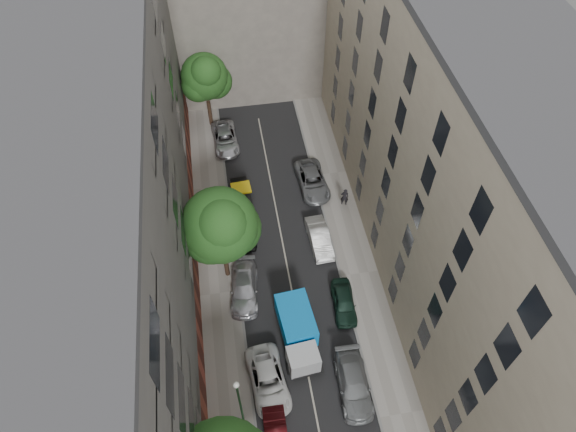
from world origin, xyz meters
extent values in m
plane|color=#4C4C49|center=(0.00, 0.00, 0.00)|extent=(120.00, 120.00, 0.00)
cube|color=black|center=(0.00, 0.00, 0.01)|extent=(8.00, 44.00, 0.02)
cube|color=gray|center=(-5.50, 0.00, 0.07)|extent=(3.00, 44.00, 0.15)
cube|color=gray|center=(5.50, 0.00, 0.07)|extent=(3.00, 44.00, 0.15)
cube|color=#4C4947|center=(-11.00, 0.00, 10.00)|extent=(8.00, 44.00, 20.00)
cube|color=tan|center=(11.00, 0.00, 10.00)|extent=(8.00, 44.00, 20.00)
cube|color=black|center=(-0.28, -4.89, 0.57)|extent=(2.67, 5.75, 0.31)
cube|color=#B5B8BB|center=(-0.28, -6.85, 1.50)|extent=(2.21, 1.83, 1.76)
cube|color=#0C8AEE|center=(-0.28, -3.96, 1.65)|extent=(2.60, 3.91, 1.86)
cylinder|color=black|center=(-1.26, -6.85, 0.43)|extent=(0.29, 0.87, 0.87)
cylinder|color=black|center=(0.70, -6.85, 0.43)|extent=(0.29, 0.87, 0.87)
cylinder|color=black|center=(-1.26, -3.24, 0.43)|extent=(0.29, 0.87, 0.87)
cylinder|color=black|center=(0.70, -3.24, 0.43)|extent=(0.29, 0.87, 0.87)
imported|color=silver|center=(-2.80, -7.60, 0.71)|extent=(2.87, 5.35, 1.43)
imported|color=#B7B7BC|center=(-3.60, -0.20, 0.73)|extent=(2.62, 5.25, 1.47)
imported|color=black|center=(-2.80, 5.40, 0.72)|extent=(2.14, 4.37, 1.43)
imported|color=black|center=(-2.80, 9.00, 0.70)|extent=(1.77, 4.34, 1.40)
imported|color=#B1B1B6|center=(-3.60, 16.60, 0.70)|extent=(2.57, 5.14, 1.40)
imported|color=slate|center=(2.80, -8.80, 0.73)|extent=(2.24, 5.12, 1.46)
imported|color=black|center=(3.60, -2.60, 0.68)|extent=(1.90, 4.11, 1.36)
imported|color=silver|center=(2.97, 3.48, 0.72)|extent=(1.73, 4.44, 1.44)
imported|color=slate|center=(3.60, 9.80, 0.73)|extent=(2.70, 5.36, 1.46)
cylinder|color=#382619|center=(-4.74, 1.63, 1.67)|extent=(0.36, 0.36, 3.03)
cylinder|color=#382619|center=(-4.74, 1.63, 4.27)|extent=(0.24, 0.24, 2.17)
sphere|color=#1E4E1A|center=(-4.74, 1.63, 6.39)|extent=(5.45, 5.45, 5.45)
sphere|color=#1E4E1A|center=(-3.84, 2.03, 5.35)|extent=(4.09, 4.09, 4.09)
sphere|color=#1E4E1A|center=(-5.44, 1.13, 5.79)|extent=(3.82, 3.82, 3.82)
sphere|color=#1E4E1A|center=(-4.54, 0.83, 7.52)|extent=(3.54, 3.54, 3.54)
cylinder|color=#382619|center=(-4.77, 19.63, 1.52)|extent=(0.36, 0.36, 2.75)
cylinder|color=#382619|center=(-4.77, 19.63, 3.88)|extent=(0.24, 0.24, 1.96)
sphere|color=#1E4E1A|center=(-4.77, 19.63, 5.80)|extent=(4.34, 4.34, 4.34)
sphere|color=#1E4E1A|center=(-3.87, 20.03, 4.86)|extent=(3.26, 3.26, 3.26)
sphere|color=#1E4E1A|center=(-5.47, 19.13, 5.25)|extent=(3.04, 3.04, 3.04)
sphere|color=#1E4E1A|center=(-4.57, 18.83, 6.83)|extent=(2.82, 2.82, 2.82)
cylinder|color=#165022|center=(-4.72, -9.74, 3.20)|extent=(0.14, 0.14, 6.09)
sphere|color=silver|center=(-4.72, -9.74, 6.34)|extent=(0.36, 0.36, 0.36)
imported|color=black|center=(5.93, 7.18, 1.09)|extent=(0.77, 0.60, 1.88)
camera|label=1|loc=(-3.58, -20.61, 34.43)|focal=32.00mm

